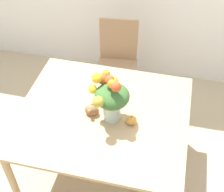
{
  "coord_description": "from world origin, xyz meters",
  "views": [
    {
      "loc": [
        0.46,
        -1.63,
        2.54
      ],
      "look_at": [
        0.08,
        -0.03,
        0.97
      ],
      "focal_mm": 50.0,
      "sensor_mm": 36.0,
      "label": 1
    }
  ],
  "objects_px": {
    "pumpkin": "(131,120)",
    "turkey_figurine": "(92,108)",
    "dining_chair_near_window": "(117,63)",
    "flower_vase": "(111,97)"
  },
  "relations": [
    {
      "from": "turkey_figurine",
      "to": "dining_chair_near_window",
      "type": "bearing_deg",
      "value": 90.62
    },
    {
      "from": "dining_chair_near_window",
      "to": "turkey_figurine",
      "type": "bearing_deg",
      "value": -95.5
    },
    {
      "from": "pumpkin",
      "to": "turkey_figurine",
      "type": "bearing_deg",
      "value": 172.48
    },
    {
      "from": "dining_chair_near_window",
      "to": "flower_vase",
      "type": "bearing_deg",
      "value": -86.54
    },
    {
      "from": "flower_vase",
      "to": "dining_chair_near_window",
      "type": "height_order",
      "value": "flower_vase"
    },
    {
      "from": "turkey_figurine",
      "to": "dining_chair_near_window",
      "type": "relative_size",
      "value": 0.16
    },
    {
      "from": "flower_vase",
      "to": "dining_chair_near_window",
      "type": "xyz_separation_m",
      "value": [
        -0.17,
        0.99,
        -0.46
      ]
    },
    {
      "from": "pumpkin",
      "to": "dining_chair_near_window",
      "type": "distance_m",
      "value": 1.1
    },
    {
      "from": "flower_vase",
      "to": "turkey_figurine",
      "type": "relative_size",
      "value": 2.81
    },
    {
      "from": "pumpkin",
      "to": "turkey_figurine",
      "type": "xyz_separation_m",
      "value": [
        -0.32,
        0.04,
        0.01
      ]
    }
  ]
}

